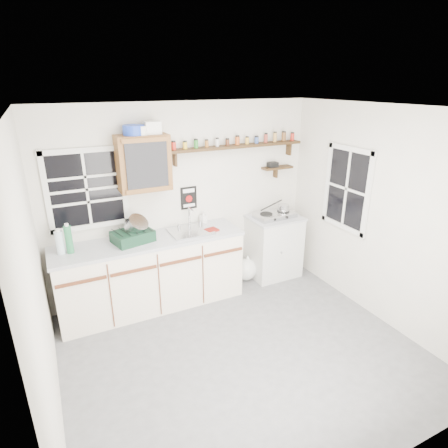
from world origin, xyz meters
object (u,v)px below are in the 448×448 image
object	(u,v)px
main_cabinet	(152,273)
hotplate	(275,215)
right_cabinet	(273,246)
spice_shelf	(238,145)
upper_cabinet	(144,163)
dish_rack	(134,233)

from	to	relation	value
main_cabinet	hotplate	distance (m)	1.88
right_cabinet	spice_shelf	xyz separation A→B (m)	(-0.52, 0.19, 1.47)
hotplate	spice_shelf	bearing A→B (deg)	154.76
main_cabinet	spice_shelf	xyz separation A→B (m)	(1.32, 0.21, 1.47)
main_cabinet	hotplate	xyz separation A→B (m)	(1.82, 0.01, 0.49)
upper_cabinet	dish_rack	world-z (taller)	upper_cabinet
right_cabinet	dish_rack	size ratio (longest dim) A/B	1.78
main_cabinet	spice_shelf	bearing A→B (deg)	9.17
right_cabinet	hotplate	xyz separation A→B (m)	(-0.02, -0.02, 0.49)
dish_rack	spice_shelf	bearing A→B (deg)	-5.88
hotplate	dish_rack	bearing A→B (deg)	177.07
upper_cabinet	hotplate	distance (m)	1.99
main_cabinet	upper_cabinet	size ratio (longest dim) A/B	3.55
right_cabinet	spice_shelf	bearing A→B (deg)	160.03
spice_shelf	dish_rack	bearing A→B (deg)	-172.55
dish_rack	hotplate	bearing A→B (deg)	-13.67
spice_shelf	dish_rack	xyz separation A→B (m)	(-1.50, -0.20, -0.90)
main_cabinet	right_cabinet	xyz separation A→B (m)	(1.83, 0.03, -0.01)
right_cabinet	hotplate	world-z (taller)	hotplate
right_cabinet	spice_shelf	world-z (taller)	spice_shelf
right_cabinet	hotplate	bearing A→B (deg)	-133.01
upper_cabinet	spice_shelf	bearing A→B (deg)	3.08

